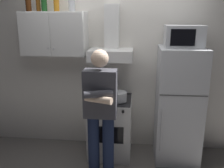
# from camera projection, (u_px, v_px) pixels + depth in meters

# --- Properties ---
(ground_plane) EXTENTS (7.00, 7.00, 0.00)m
(ground_plane) POSITION_uv_depth(u_px,v_px,m) (112.00, 162.00, 3.46)
(ground_plane) COLOR slate
(back_wall_tiled) EXTENTS (4.80, 0.10, 2.70)m
(back_wall_tiled) POSITION_uv_depth(u_px,v_px,m) (116.00, 60.00, 3.66)
(back_wall_tiled) COLOR silver
(back_wall_tiled) RESTS_ON ground_plane
(upper_cabinet) EXTENTS (0.90, 0.37, 0.60)m
(upper_cabinet) POSITION_uv_depth(u_px,v_px,m) (54.00, 34.00, 3.42)
(upper_cabinet) COLOR silver
(stove_oven) EXTENTS (0.60, 0.62, 0.87)m
(stove_oven) POSITION_uv_depth(u_px,v_px,m) (110.00, 126.00, 3.58)
(stove_oven) COLOR white
(stove_oven) RESTS_ON ground_plane
(range_hood) EXTENTS (0.60, 0.44, 0.75)m
(range_hood) POSITION_uv_depth(u_px,v_px,m) (111.00, 45.00, 3.39)
(range_hood) COLOR white
(refrigerator) EXTENTS (0.60, 0.62, 1.60)m
(refrigerator) POSITION_uv_depth(u_px,v_px,m) (178.00, 105.00, 3.39)
(refrigerator) COLOR silver
(refrigerator) RESTS_ON ground_plane
(microwave) EXTENTS (0.48, 0.37, 0.28)m
(microwave) POSITION_uv_depth(u_px,v_px,m) (184.00, 36.00, 3.15)
(microwave) COLOR #B7BABF
(microwave) RESTS_ON refrigerator
(person_standing) EXTENTS (0.38, 0.33, 1.64)m
(person_standing) POSITION_uv_depth(u_px,v_px,m) (100.00, 112.00, 2.88)
(person_standing) COLOR #192342
(person_standing) RESTS_ON ground_plane
(cooking_pot) EXTENTS (0.32, 0.22, 0.13)m
(cooking_pot) POSITION_uv_depth(u_px,v_px,m) (119.00, 97.00, 3.32)
(cooking_pot) COLOR #B7BABF
(cooking_pot) RESTS_ON stove_oven
(bottle_rum_dark) EXTENTS (0.08, 0.08, 0.30)m
(bottle_rum_dark) POSITION_uv_depth(u_px,v_px,m) (28.00, 0.00, 3.31)
(bottle_rum_dark) COLOR #47230F
(bottle_rum_dark) RESTS_ON upper_cabinet
(bottle_canister_steel) EXTENTS (0.09, 0.09, 0.23)m
(bottle_canister_steel) POSITION_uv_depth(u_px,v_px,m) (72.00, 3.00, 3.33)
(bottle_canister_steel) COLOR #B2B5BA
(bottle_canister_steel) RESTS_ON upper_cabinet
(bottle_liquor_amber) EXTENTS (0.08, 0.08, 0.31)m
(bottle_liquor_amber) POSITION_uv_depth(u_px,v_px,m) (56.00, 0.00, 3.33)
(bottle_liquor_amber) COLOR #B7721E
(bottle_liquor_amber) RESTS_ON upper_cabinet
(bottle_beer_brown) EXTENTS (0.06, 0.06, 0.26)m
(bottle_beer_brown) POSITION_uv_depth(u_px,v_px,m) (38.00, 2.00, 3.34)
(bottle_beer_brown) COLOR brown
(bottle_beer_brown) RESTS_ON upper_cabinet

